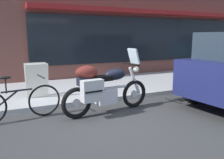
# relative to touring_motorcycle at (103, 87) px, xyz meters

# --- Properties ---
(ground_plane) EXTENTS (80.00, 80.00, 0.00)m
(ground_plane) POSITION_rel_touring_motorcycle_xyz_m (0.14, -0.37, -0.61)
(ground_plane) COLOR #373737
(touring_motorcycle) EXTENTS (2.14, 0.82, 1.41)m
(touring_motorcycle) POSITION_rel_touring_motorcycle_xyz_m (0.00, 0.00, 0.00)
(touring_motorcycle) COLOR black
(touring_motorcycle) RESTS_ON ground_plane
(parked_bicycle) EXTENTS (1.74, 0.48, 0.93)m
(parked_bicycle) POSITION_rel_touring_motorcycle_xyz_m (-1.72, 0.34, -0.24)
(parked_bicycle) COLOR black
(parked_bicycle) RESTS_ON ground_plane
(sandwich_board_sign) EXTENTS (0.55, 0.40, 0.88)m
(sandwich_board_sign) POSITION_rel_touring_motorcycle_xyz_m (-1.18, 1.61, -0.04)
(sandwich_board_sign) COLOR silver
(sandwich_board_sign) RESTS_ON sidewalk_curb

